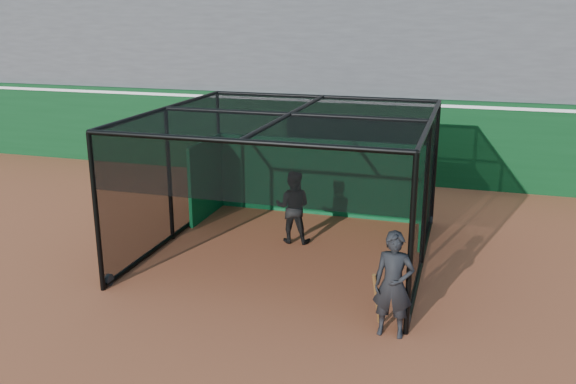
# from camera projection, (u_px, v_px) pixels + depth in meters

# --- Properties ---
(ground) EXTENTS (120.00, 120.00, 0.00)m
(ground) POSITION_uv_depth(u_px,v_px,m) (230.00, 296.00, 10.84)
(ground) COLOR #994B2C
(ground) RESTS_ON ground
(outfield_wall) EXTENTS (50.00, 0.50, 2.50)m
(outfield_wall) POSITION_uv_depth(u_px,v_px,m) (335.00, 136.00, 18.28)
(outfield_wall) COLOR #0A3716
(outfield_wall) RESTS_ON ground
(grandstand) EXTENTS (50.00, 7.85, 8.95)m
(grandstand) POSITION_uv_depth(u_px,v_px,m) (361.00, 24.00, 20.84)
(grandstand) COLOR #4C4C4F
(grandstand) RESTS_ON ground
(batting_cage) EXTENTS (5.53, 5.57, 2.91)m
(batting_cage) POSITION_uv_depth(u_px,v_px,m) (290.00, 185.00, 12.43)
(batting_cage) COLOR black
(batting_cage) RESTS_ON ground
(batter) EXTENTS (0.83, 0.67, 1.60)m
(batter) POSITION_uv_depth(u_px,v_px,m) (293.00, 207.00, 13.18)
(batter) COLOR black
(batter) RESTS_ON ground
(on_deck_player) EXTENTS (0.64, 0.44, 1.70)m
(on_deck_player) POSITION_uv_depth(u_px,v_px,m) (393.00, 285.00, 9.29)
(on_deck_player) COLOR black
(on_deck_player) RESTS_ON ground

